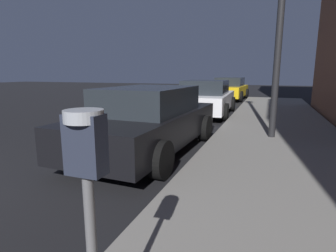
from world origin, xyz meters
The scene contains 4 objects.
parking_meter centered at (4.48, 0.27, 1.22)m, with size 0.19×0.19×1.41m.
car_black centered at (2.85, 4.58, 0.71)m, with size 2.16×4.54×1.43m.
car_white centered at (2.85, 10.28, 0.70)m, with size 2.22×4.43×1.43m.
car_yellow_cab centered at (2.85, 17.18, 0.70)m, with size 2.20×4.24×1.43m.
Camera 1 is at (5.30, -0.77, 1.74)m, focal length 28.94 mm.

